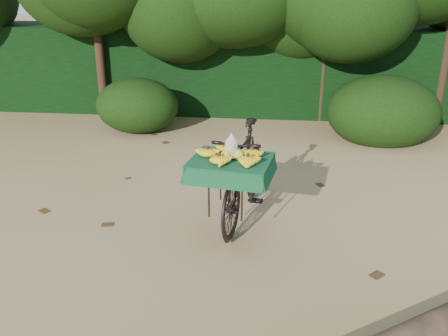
# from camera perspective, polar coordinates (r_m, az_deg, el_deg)

# --- Properties ---
(ground) EXTENTS (80.00, 80.00, 0.00)m
(ground) POSITION_cam_1_polar(r_m,az_deg,el_deg) (4.98, 10.37, -11.18)
(ground) COLOR tan
(ground) RESTS_ON ground
(vendor_bicycle) EXTENTS (0.97, 1.97, 1.15)m
(vendor_bicycle) POSITION_cam_1_polar(r_m,az_deg,el_deg) (5.54, 2.32, -0.52)
(vendor_bicycle) COLOR black
(vendor_bicycle) RESTS_ON ground
(fallen_log) EXTENTS (3.05, 2.22, 0.26)m
(fallen_log) POSITION_cam_1_polar(r_m,az_deg,el_deg) (4.20, 23.17, -17.59)
(fallen_log) COLOR brown
(fallen_log) RESTS_ON ground
(hedge_backdrop) EXTENTS (26.00, 1.80, 1.80)m
(hedge_backdrop) POSITION_cam_1_polar(r_m,az_deg,el_deg) (10.65, 8.64, 11.66)
(hedge_backdrop) COLOR black
(hedge_backdrop) RESTS_ON ground
(tree_row) EXTENTS (14.50, 2.00, 4.00)m
(tree_row) POSITION_cam_1_polar(r_m,az_deg,el_deg) (9.72, 5.16, 17.44)
(tree_row) COLOR black
(tree_row) RESTS_ON ground
(bush_clumps) EXTENTS (8.80, 1.70, 0.90)m
(bush_clumps) POSITION_cam_1_polar(r_m,az_deg,el_deg) (8.82, 12.15, 6.44)
(bush_clumps) COLOR black
(bush_clumps) RESTS_ON ground
(leaf_litter) EXTENTS (7.00, 7.30, 0.01)m
(leaf_litter) POSITION_cam_1_polar(r_m,az_deg,el_deg) (5.54, 9.97, -7.53)
(leaf_litter) COLOR #452B12
(leaf_litter) RESTS_ON ground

